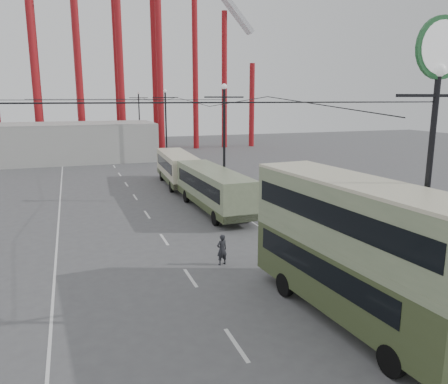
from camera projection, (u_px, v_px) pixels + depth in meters
name	position (u px, v px, depth m)	size (l,w,h in m)	color
ground	(242.00, 313.00, 17.00)	(160.00, 160.00, 0.00)	#505052
road_markings	(141.00, 203.00, 34.89)	(12.52, 120.00, 0.01)	silver
lamp_post_near	(435.00, 109.00, 14.40)	(3.20, 0.44, 10.80)	black
lamp_post_mid	(224.00, 144.00, 34.44)	(3.20, 0.44, 9.32)	black
lamp_post_far	(166.00, 127.00, 54.73)	(3.20, 0.44, 9.32)	black
lamp_post_distant	(139.00, 119.00, 75.02)	(3.20, 0.44, 9.32)	black
fairground_shed	(69.00, 142.00, 57.88)	(22.00, 10.00, 5.00)	#A2A29D
double_decker_bus	(355.00, 244.00, 15.88)	(3.36, 10.18, 5.37)	#394424
single_decker_green	(213.00, 188.00, 32.17)	(2.78, 11.01, 3.10)	#6E7D5B
single_decker_cream	(177.00, 167.00, 41.82)	(3.02, 10.02, 3.08)	beige
pedestrian	(222.00, 250.00, 21.85)	(0.58, 0.38, 1.58)	#222227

